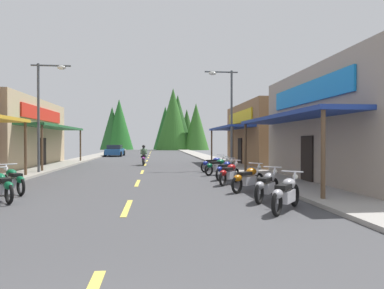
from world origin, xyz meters
The scene contains 19 objects.
ground centered at (0.00, 28.16, -0.05)m, with size 10.74×86.31×0.10m, color #424244.
sidewalk_left centered at (-6.41, 28.16, 0.06)m, with size 2.09×86.31×0.12m, color gray.
sidewalk_right centered at (6.41, 28.16, 0.06)m, with size 2.09×86.31×0.12m, color #9E9991.
centerline_dashes centered at (0.00, 30.93, 0.01)m, with size 0.16×61.54×0.01m.
storefront_right_far centered at (10.45, 24.39, 2.41)m, with size 7.86×9.68×4.80m.
streetlamp_left centered at (-5.43, 18.20, 4.07)m, with size 2.18×0.30×6.24m.
streetlamp_right centered at (5.44, 20.11, 4.21)m, with size 2.18×0.30×6.49m.
motorcycle_parked_right_0 centered at (4.24, 6.92, 0.49)m, with size 1.44×1.72×1.04m.
motorcycle_parked_right_1 centered at (4.27, 8.56, 0.49)m, with size 1.37×1.76×1.04m.
motorcycle_parked_right_2 centered at (4.20, 10.50, 0.49)m, with size 1.65×1.51×1.04m.
motorcycle_parked_right_3 centered at (3.97, 12.59, 0.49)m, with size 1.31×1.81×1.04m.
motorcycle_parked_right_4 centered at (4.18, 14.46, 0.49)m, with size 1.33×1.80×1.04m.
motorcycle_parked_right_5 centered at (4.20, 16.62, 0.49)m, with size 1.75×1.39×1.04m.
motorcycle_parked_right_6 centered at (4.32, 18.54, 0.49)m, with size 1.87×1.22×1.04m.
motorcycle_parked_left_3 centered at (-3.95, 9.32, 0.49)m, with size 1.41×1.74×1.04m.
motorcycle_parked_left_4 centered at (-4.23, 10.89, 0.49)m, with size 1.44×1.72×1.04m.
rider_cruising_lead centered at (-0.11, 24.65, 0.66)m, with size 0.60×2.14×1.57m.
parked_car_curbside centered at (-4.17, 40.77, 0.69)m, with size 2.19×4.37×1.40m.
treeline_backdrop centered at (2.29, 71.78, 5.55)m, with size 23.30×10.79×13.08m.
Camera 1 is at (0.79, -1.74, 1.87)m, focal length 31.73 mm.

